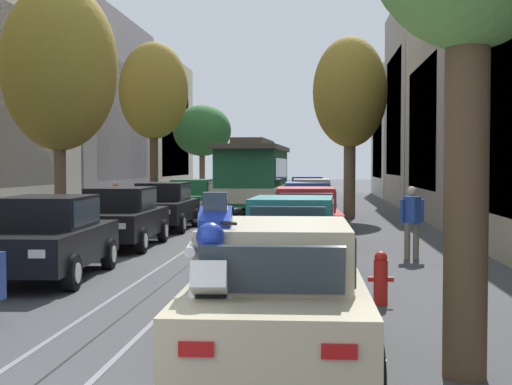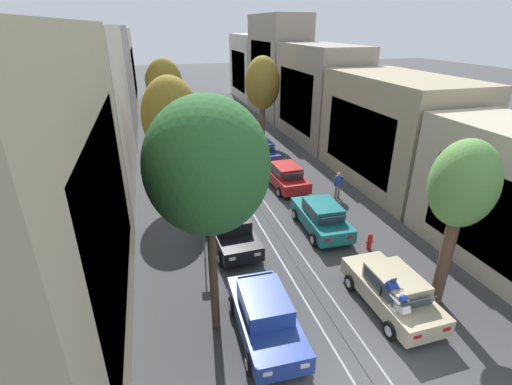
# 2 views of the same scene
# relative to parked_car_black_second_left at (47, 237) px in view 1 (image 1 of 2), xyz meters

# --- Properties ---
(ground_plane) EXTENTS (160.00, 160.00, 0.00)m
(ground_plane) POSITION_rel_parked_car_black_second_left_xyz_m (2.37, 12.55, -0.80)
(ground_plane) COLOR #424244
(trolley_track_rails) EXTENTS (1.14, 62.20, 0.01)m
(trolley_track_rails) POSITION_rel_parked_car_black_second_left_xyz_m (2.37, 15.97, -0.79)
(trolley_track_rails) COLOR gray
(trolley_track_rails) RESTS_ON ground
(building_facade_left) EXTENTS (5.66, 53.90, 9.81)m
(building_facade_left) POSITION_rel_parked_car_black_second_left_xyz_m (-6.93, 14.78, 4.03)
(building_facade_left) COLOR tan
(building_facade_left) RESTS_ON ground
(building_facade_right) EXTENTS (5.35, 53.90, 10.81)m
(building_facade_right) POSITION_rel_parked_car_black_second_left_xyz_m (11.60, 18.67, 3.38)
(building_facade_right) COLOR #BCAD93
(building_facade_right) RESTS_ON ground
(parked_car_black_second_left) EXTENTS (2.13, 4.42, 1.58)m
(parked_car_black_second_left) POSITION_rel_parked_car_black_second_left_xyz_m (0.00, 0.00, 0.00)
(parked_car_black_second_left) COLOR black
(parked_car_black_second_left) RESTS_ON ground
(parked_car_black_mid_left) EXTENTS (2.04, 4.38, 1.58)m
(parked_car_black_mid_left) POSITION_rel_parked_car_black_second_left_xyz_m (-0.03, 5.37, 0.00)
(parked_car_black_mid_left) COLOR black
(parked_car_black_mid_left) RESTS_ON ground
(parked_car_black_fourth_left) EXTENTS (2.01, 4.36, 1.58)m
(parked_car_black_fourth_left) POSITION_rel_parked_car_black_second_left_xyz_m (0.01, 10.58, 0.00)
(parked_car_black_fourth_left) COLOR black
(parked_car_black_fourth_left) RESTS_ON ground
(parked_car_green_fifth_left) EXTENTS (2.12, 4.41, 1.58)m
(parked_car_green_fifth_left) POSITION_rel_parked_car_black_second_left_xyz_m (0.07, 15.80, 0.00)
(parked_car_green_fifth_left) COLOR #1E6038
(parked_car_green_fifth_left) RESTS_ON ground
(parked_car_beige_near_right) EXTENTS (2.05, 4.38, 1.58)m
(parked_car_beige_near_right) POSITION_rel_parked_car_black_second_left_xyz_m (4.74, -5.87, 0.00)
(parked_car_beige_near_right) COLOR #C1B28E
(parked_car_beige_near_right) RESTS_ON ground
(parked_car_teal_second_right) EXTENTS (2.10, 4.41, 1.58)m
(parked_car_teal_second_right) POSITION_rel_parked_car_black_second_left_xyz_m (4.70, 0.15, 0.00)
(parked_car_teal_second_right) COLOR #196B70
(parked_car_teal_second_right) RESTS_ON ground
(parked_car_red_mid_right) EXTENTS (2.11, 4.41, 1.58)m
(parked_car_red_mid_right) POSITION_rel_parked_car_black_second_left_xyz_m (4.84, 5.89, 0.00)
(parked_car_red_mid_right) COLOR red
(parked_car_red_mid_right) RESTS_ON ground
(parked_car_blue_fourth_right) EXTENTS (2.06, 4.39, 1.58)m
(parked_car_blue_fourth_right) POSITION_rel_parked_car_black_second_left_xyz_m (4.82, 11.41, 0.00)
(parked_car_blue_fourth_right) COLOR #233D93
(parked_car_blue_fourth_right) RESTS_ON ground
(parked_car_beige_fifth_right) EXTENTS (2.04, 4.38, 1.58)m
(parked_car_beige_fifth_right) POSITION_rel_parked_car_black_second_left_xyz_m (4.90, 17.22, 0.00)
(parked_car_beige_fifth_right) COLOR #C1B28E
(parked_car_beige_fifth_right) RESTS_ON ground
(parked_car_blue_sixth_right) EXTENTS (2.07, 4.39, 1.58)m
(parked_car_blue_sixth_right) POSITION_rel_parked_car_black_second_left_xyz_m (4.64, 23.39, 0.00)
(parked_car_blue_sixth_right) COLOR #233D93
(parked_car_blue_sixth_right) RESTS_ON ground
(street_tree_kerb_left_second) EXTENTS (3.26, 3.03, 7.25)m
(street_tree_kerb_left_second) POSITION_rel_parked_car_black_second_left_xyz_m (-2.01, 6.36, 4.09)
(street_tree_kerb_left_second) COLOR brown
(street_tree_kerb_left_second) RESTS_ON ground
(street_tree_kerb_left_mid) EXTENTS (2.95, 2.42, 7.35)m
(street_tree_kerb_left_mid) POSITION_rel_parked_car_black_second_left_xyz_m (-1.74, 17.01, 4.45)
(street_tree_kerb_left_mid) COLOR #4C3826
(street_tree_kerb_left_mid) RESTS_ON ground
(street_tree_kerb_left_fourth) EXTENTS (3.42, 3.12, 5.67)m
(street_tree_kerb_left_fourth) POSITION_rel_parked_car_black_second_left_xyz_m (-1.60, 29.13, 3.35)
(street_tree_kerb_left_fourth) COLOR brown
(street_tree_kerb_left_fourth) RESTS_ON ground
(street_tree_kerb_right_second) EXTENTS (3.01, 2.98, 7.38)m
(street_tree_kerb_right_second) POSITION_rel_parked_car_black_second_left_xyz_m (6.47, 16.53, 4.27)
(street_tree_kerb_right_second) COLOR brown
(street_tree_kerb_right_second) RESTS_ON ground
(cable_car_trolley) EXTENTS (2.78, 9.17, 3.28)m
(cable_car_trolley) POSITION_rel_parked_car_black_second_left_xyz_m (2.37, 18.57, 0.86)
(cable_car_trolley) COLOR #1E5B38
(cable_car_trolley) RESTS_ON ground
(motorcycle_with_rider) EXTENTS (0.51, 1.80, 1.93)m
(motorcycle_with_rider) POSITION_rel_parked_car_black_second_left_xyz_m (4.18, -6.80, 0.21)
(motorcycle_with_rider) COLOR black
(motorcycle_with_rider) RESTS_ON ground
(pedestrian_on_left_pavement) EXTENTS (0.55, 0.41, 1.55)m
(pedestrian_on_left_pavement) POSITION_rel_parked_car_black_second_left_xyz_m (-2.40, 7.31, 0.07)
(pedestrian_on_left_pavement) COLOR slate
(pedestrian_on_left_pavement) RESTS_ON ground
(pedestrian_on_right_pavement) EXTENTS (0.55, 0.41, 1.57)m
(pedestrian_on_right_pavement) POSITION_rel_parked_car_black_second_left_xyz_m (-2.20, 12.60, 0.08)
(pedestrian_on_right_pavement) COLOR slate
(pedestrian_on_right_pavement) RESTS_ON ground
(pedestrian_crossing_far) EXTENTS (0.55, 0.42, 1.69)m
(pedestrian_crossing_far) POSITION_rel_parked_car_black_second_left_xyz_m (7.33, 3.47, 0.15)
(pedestrian_crossing_far) COLOR slate
(pedestrian_crossing_far) RESTS_ON ground
(fire_hydrant) EXTENTS (0.40, 0.22, 0.84)m
(fire_hydrant) POSITION_rel_parked_car_black_second_left_xyz_m (6.15, -2.11, -0.38)
(fire_hydrant) COLOR red
(fire_hydrant) RESTS_ON ground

